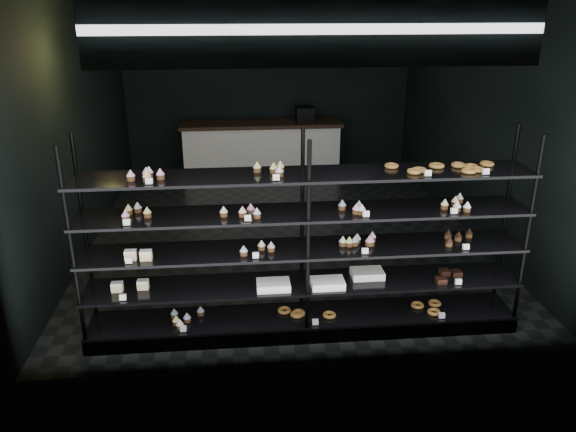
{
  "coord_description": "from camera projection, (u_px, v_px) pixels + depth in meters",
  "views": [
    {
      "loc": [
        -0.6,
        -7.03,
        2.97
      ],
      "look_at": [
        -0.12,
        -1.9,
        0.96
      ],
      "focal_mm": 35.0,
      "sensor_mm": 36.0,
      "label": 1
    }
  ],
  "objects": [
    {
      "name": "display_shelf",
      "position": [
        302.0,
        271.0,
        5.15
      ],
      "size": [
        4.0,
        0.5,
        1.91
      ],
      "color": "black",
      "rests_on": "room"
    },
    {
      "name": "room",
      "position": [
        283.0,
        114.0,
        7.08
      ],
      "size": [
        5.01,
        6.01,
        3.2
      ],
      "color": "black",
      "rests_on": "ground"
    },
    {
      "name": "signage",
      "position": [
        318.0,
        31.0,
        3.94
      ],
      "size": [
        3.3,
        0.05,
        0.5
      ],
      "color": "#0B1738",
      "rests_on": "room"
    },
    {
      "name": "pendant_lamp",
      "position": [
        96.0,
        52.0,
        5.76
      ],
      "size": [
        0.3,
        0.3,
        0.88
      ],
      "color": "black",
      "rests_on": "room"
    },
    {
      "name": "service_counter",
      "position": [
        262.0,
        149.0,
        9.78
      ],
      "size": [
        2.76,
        0.65,
        1.23
      ],
      "color": "silver",
      "rests_on": "room"
    }
  ]
}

